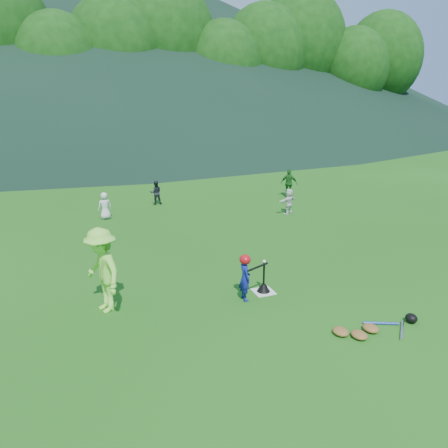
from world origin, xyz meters
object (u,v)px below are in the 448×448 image
Objects in this scene: fielder_a at (105,206)px; batter_child at (245,278)px; adult_coach at (102,270)px; fielder_c at (289,183)px; batting_tee at (264,287)px; fielder_d at (289,201)px; equipment_pile at (371,328)px; home_plate at (263,292)px; fielder_b at (156,193)px.

batter_child is at bearing 96.68° from fielder_a.
fielder_c is at bearing 112.80° from adult_coach.
batter_child is at bearing -161.62° from batting_tee.
adult_coach is at bearing 82.48° from batter_child.
batter_child reaches higher than fielder_d.
batting_tee is 2.53m from equipment_pile.
home_plate is at bearing 100.85° from fielder_a.
batting_tee is (0.50, -8.87, -0.35)m from fielder_b.
fielder_a is 2.61m from fielder_b.
fielder_b is (2.92, 8.47, -0.40)m from adult_coach.
fielder_c reaches higher than home_plate.
equipment_pile is at bearing 102.62° from fielder_a.
fielder_b is 8.89m from batting_tee.
fielder_a is 7.79m from fielder_c.
fielder_a reaches higher than batting_tee.
fielder_b is 0.53× the size of equipment_pile.
fielder_c is 9.57m from batting_tee.
fielder_c reaches higher than fielder_a.
fielder_a reaches higher than home_plate.
adult_coach is at bearing 149.89° from equipment_pile.
fielder_c reaches higher than fielder_d.
batter_child is 0.68m from batting_tee.
batting_tee reaches higher than home_plate.
fielder_a is at bearing 154.45° from adult_coach.
fielder_b is 1.02× the size of fielder_d.
fielder_d reaches higher than home_plate.
batting_tee is 0.38× the size of equipment_pile.
adult_coach is 1.88× the size of fielder_d.
adult_coach is 1.47× the size of fielder_c.
fielder_c is at bearing 57.73° from home_plate.
adult_coach is at bearing 173.39° from batting_tee.
batter_child is 1.07× the size of fielder_d.
fielder_d is (7.21, 5.31, -0.41)m from adult_coach.
batting_tee is (3.43, -0.40, -0.75)m from adult_coach.
adult_coach is (-3.43, 0.40, 0.87)m from home_plate.
batting_tee is (0.00, 0.00, 0.12)m from home_plate.
batting_tee is (2.65, -7.39, -0.35)m from fielder_a.
fielder_b is 11.25m from equipment_pile.
fielder_d reaches higher than equipment_pile.
batting_tee is at bearing -67.81° from batter_child.
fielder_c is 2.72m from fielder_d.
fielder_d is at bearing 148.88° from fielder_b.
batting_tee is (-5.11, -8.08, -0.47)m from fielder_c.
fielder_c is at bearing -143.23° from fielder_d.
home_plate is at bearing 96.18° from fielder_c.
batter_child reaches higher than home_plate.
fielder_a is 7.86m from batting_tee.
fielder_a reaches higher than fielder_d.
home_plate is 0.47× the size of fielder_b.
equipment_pile is (-3.95, -10.34, -0.54)m from fielder_c.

